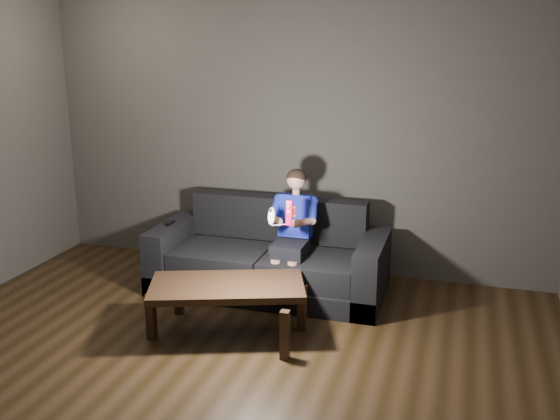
% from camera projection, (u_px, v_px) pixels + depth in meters
% --- Properties ---
extents(floor, '(5.00, 5.00, 0.00)m').
position_uv_depth(floor, '(189.00, 395.00, 4.04)').
color(floor, black).
rests_on(floor, ground).
extents(back_wall, '(5.00, 0.04, 2.70)m').
position_uv_depth(back_wall, '(294.00, 134.00, 5.99)').
color(back_wall, '#3D3935').
rests_on(back_wall, ground).
extents(sofa, '(2.09, 0.90, 0.81)m').
position_uv_depth(sofa, '(269.00, 263.00, 5.67)').
color(sofa, black).
rests_on(sofa, floor).
extents(child, '(0.42, 0.52, 1.04)m').
position_uv_depth(child, '(293.00, 223.00, 5.44)').
color(child, black).
rests_on(child, sofa).
extents(wii_remote_red, '(0.06, 0.08, 0.20)m').
position_uv_depth(wii_remote_red, '(289.00, 213.00, 5.00)').
color(wii_remote_red, red).
rests_on(wii_remote_red, child).
extents(nunchuk_white, '(0.06, 0.09, 0.16)m').
position_uv_depth(nunchuk_white, '(271.00, 216.00, 5.05)').
color(nunchuk_white, white).
rests_on(nunchuk_white, child).
extents(wii_remote_black, '(0.04, 0.14, 0.03)m').
position_uv_depth(wii_remote_black, '(170.00, 223.00, 5.78)').
color(wii_remote_black, black).
rests_on(wii_remote_black, sofa).
extents(coffee_table, '(1.30, 0.94, 0.43)m').
position_uv_depth(coffee_table, '(227.00, 291.00, 4.78)').
color(coffee_table, black).
rests_on(coffee_table, floor).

